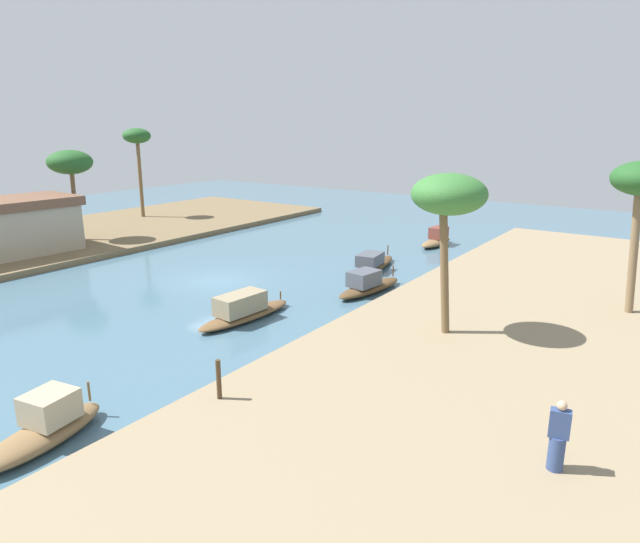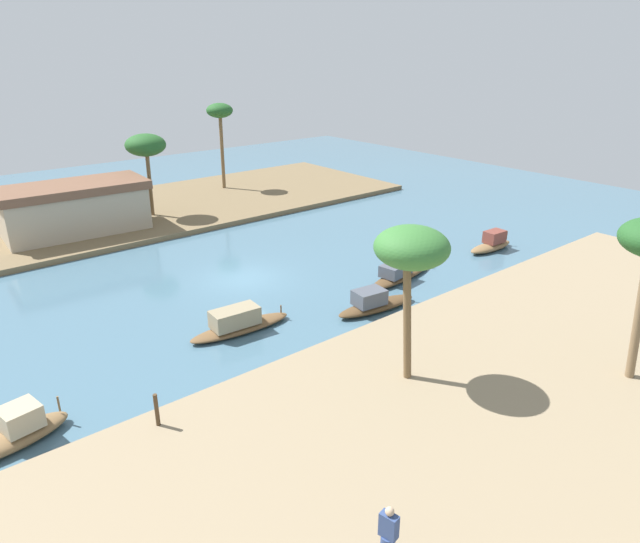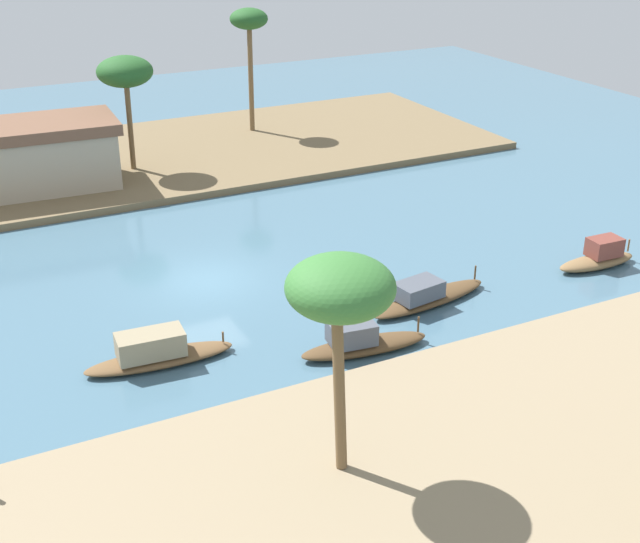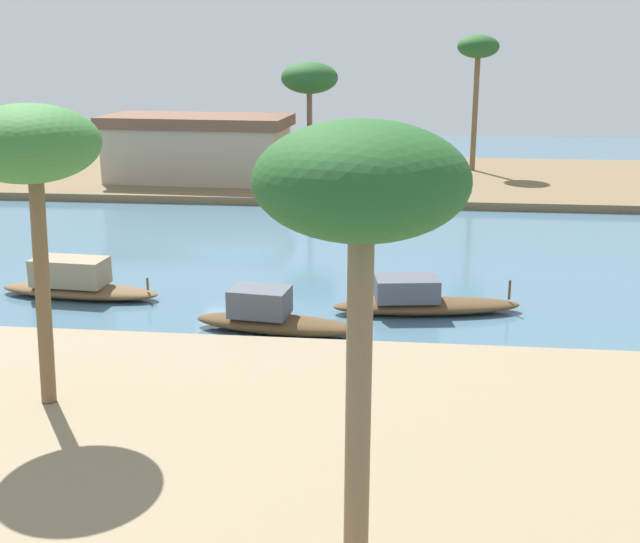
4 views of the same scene
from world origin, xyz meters
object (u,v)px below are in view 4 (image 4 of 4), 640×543
(sampan_open_hull, at_px, (272,316))
(palm_tree_left_near, at_px, (29,149))
(sampan_downstream_large, at_px, (75,282))
(palm_tree_right_short, at_px, (478,52))
(sampan_with_tall_canopy, at_px, (420,300))
(palm_tree_right_tall, at_px, (310,79))
(riverside_building, at_px, (198,148))
(palm_tree_left_far, at_px, (361,195))

(sampan_open_hull, relative_size, palm_tree_left_near, 0.77)
(sampan_downstream_large, bearing_deg, palm_tree_right_short, 64.89)
(sampan_open_hull, height_order, palm_tree_left_near, palm_tree_left_near)
(sampan_with_tall_canopy, height_order, sampan_open_hull, sampan_open_hull)
(palm_tree_left_near, height_order, palm_tree_right_tall, palm_tree_right_tall)
(sampan_downstream_large, relative_size, palm_tree_right_tall, 0.84)
(sampan_open_hull, distance_m, riverside_building, 22.06)
(palm_tree_left_far, relative_size, riverside_building, 0.65)
(sampan_open_hull, bearing_deg, sampan_with_tall_canopy, 33.73)
(sampan_downstream_large, xyz_separation_m, palm_tree_left_near, (2.65, -7.56, 4.93))
(sampan_open_hull, xyz_separation_m, palm_tree_left_near, (-3.59, -5.25, 4.96))
(sampan_with_tall_canopy, height_order, palm_tree_left_far, palm_tree_left_far)
(palm_tree_left_near, relative_size, palm_tree_right_short, 0.82)
(palm_tree_left_near, bearing_deg, palm_tree_left_far, -39.42)
(palm_tree_right_tall, height_order, palm_tree_right_short, palm_tree_right_short)
(palm_tree_left_far, distance_m, palm_tree_right_tall, 32.41)
(palm_tree_left_far, relative_size, palm_tree_right_tall, 1.04)
(sampan_with_tall_canopy, bearing_deg, palm_tree_right_short, 74.18)
(sampan_with_tall_canopy, distance_m, sampan_open_hull, 4.31)
(sampan_downstream_large, xyz_separation_m, palm_tree_right_short, (13.08, 23.37, 6.20))
(sampan_with_tall_canopy, xyz_separation_m, sampan_open_hull, (-3.85, -1.94, 0.05))
(sampan_downstream_large, distance_m, palm_tree_right_short, 27.49)
(palm_tree_left_near, distance_m, palm_tree_left_far, 8.42)
(palm_tree_left_near, bearing_deg, sampan_with_tall_canopy, 44.06)
(palm_tree_left_far, bearing_deg, palm_tree_left_near, 140.58)
(sampan_with_tall_canopy, relative_size, palm_tree_right_tall, 0.91)
(sampan_with_tall_canopy, bearing_deg, palm_tree_right_tall, 97.09)
(sampan_downstream_large, distance_m, palm_tree_left_near, 9.40)
(sampan_with_tall_canopy, distance_m, palm_tree_right_tall, 20.91)
(sampan_downstream_large, height_order, sampan_open_hull, sampan_downstream_large)
(palm_tree_right_short, height_order, riverside_building, palm_tree_right_short)
(sampan_downstream_large, relative_size, riverside_building, 0.52)
(sampan_downstream_large, height_order, palm_tree_right_tall, palm_tree_right_tall)
(sampan_with_tall_canopy, relative_size, sampan_open_hull, 1.18)
(sampan_with_tall_canopy, bearing_deg, riverside_building, 111.98)
(palm_tree_right_tall, bearing_deg, palm_tree_left_near, -94.15)
(sampan_open_hull, bearing_deg, riverside_building, 116.26)
(sampan_downstream_large, height_order, palm_tree_right_short, palm_tree_right_short)
(palm_tree_left_near, height_order, riverside_building, palm_tree_left_near)
(palm_tree_left_near, distance_m, riverside_building, 26.49)
(sampan_downstream_large, distance_m, riverside_building, 18.56)
(sampan_with_tall_canopy, xyz_separation_m, palm_tree_left_near, (-7.44, -7.20, 5.01))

